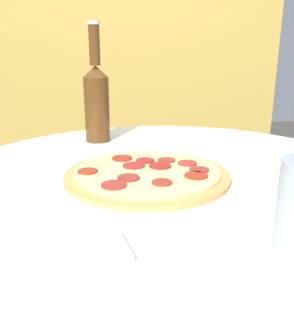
% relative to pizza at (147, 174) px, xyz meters
% --- Properties ---
extents(table, '(0.92, 0.92, 0.72)m').
position_rel_pizza_xyz_m(table, '(0.05, 0.03, -0.22)').
color(table, white).
rests_on(table, ground_plane).
extents(fence_panel, '(1.43, 0.04, 1.68)m').
position_rel_pizza_xyz_m(fence_panel, '(0.05, 1.05, 0.11)').
color(fence_panel, gold).
rests_on(fence_panel, ground_plane).
extents(pizza, '(0.32, 0.32, 0.02)m').
position_rel_pizza_xyz_m(pizza, '(0.00, 0.00, 0.00)').
color(pizza, tan).
rests_on(pizza, table).
extents(beer_bottle, '(0.06, 0.06, 0.30)m').
position_rel_pizza_xyz_m(beer_bottle, '(-0.09, 0.31, 0.10)').
color(beer_bottle, '#563314').
rests_on(beer_bottle, table).
extents(napkin, '(0.12, 0.09, 0.01)m').
position_rel_pizza_xyz_m(napkin, '(-0.12, -0.27, -0.00)').
color(napkin, white).
rests_on(napkin, table).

